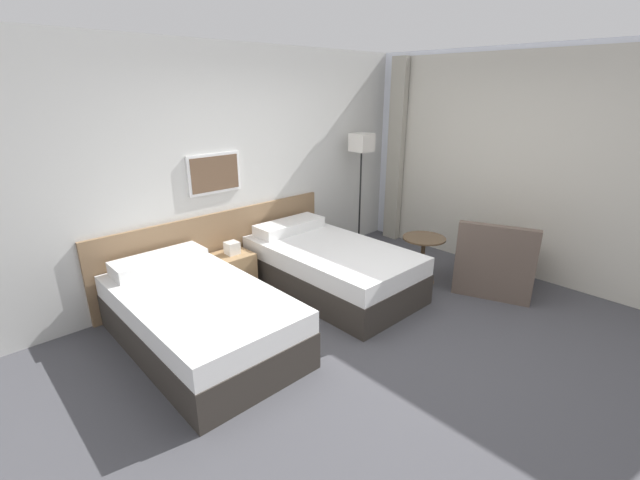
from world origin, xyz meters
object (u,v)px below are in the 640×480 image
object	(u,v)px
nightstand	(234,271)
armchair	(495,267)
floor_lamp	(362,152)
side_table	(423,251)
bed_near_door	(199,317)
bed_near_window	(331,267)

from	to	relation	value
nightstand	armchair	size ratio (longest dim) A/B	0.57
nightstand	armchair	xyz separation A→B (m)	(2.25, -2.02, 0.03)
floor_lamp	side_table	world-z (taller)	floor_lamp
bed_near_door	floor_lamp	world-z (taller)	floor_lamp
armchair	bed_near_door	bearing A→B (deg)	46.30
nightstand	floor_lamp	bearing A→B (deg)	-1.35
side_table	armchair	xyz separation A→B (m)	(0.48, -0.67, -0.14)
floor_lamp	armchair	xyz separation A→B (m)	(0.16, -1.98, -1.14)
bed_near_door	armchair	world-z (taller)	armchair
nightstand	bed_near_window	bearing A→B (deg)	-41.50
bed_near_door	bed_near_window	size ratio (longest dim) A/B	1.00
nightstand	side_table	bearing A→B (deg)	-37.33
bed_near_door	side_table	distance (m)	2.68
floor_lamp	armchair	distance (m)	2.29
bed_near_window	nightstand	size ratio (longest dim) A/B	3.32
nightstand	side_table	distance (m)	2.24
bed_near_door	bed_near_window	distance (m)	1.67
bed_near_window	side_table	bearing A→B (deg)	-33.16
bed_near_window	armchair	world-z (taller)	armchair
bed_near_window	armchair	size ratio (longest dim) A/B	1.88
floor_lamp	armchair	world-z (taller)	floor_lamp
bed_near_door	nightstand	distance (m)	1.12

